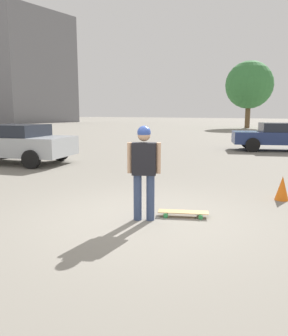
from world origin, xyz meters
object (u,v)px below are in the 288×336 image
Objects in this scene: car_parked_near at (15,143)px; car_parked_far at (279,136)px; person at (144,165)px; traffic_cone at (282,188)px; skateboard at (183,212)px.

car_parked_far is (-6.60, -9.97, -0.02)m from car_parked_near.
person reaches higher than car_parked_far.
car_parked_near is (7.63, -2.40, -0.21)m from person.
car_parked_near is at bearing 2.32° from traffic_cone.
skateboard is 1.72× the size of traffic_cone.
car_parked_far is (1.03, -12.37, -0.23)m from person.
person is 3.25m from traffic_cone.
person is 0.35× the size of car_parked_far.
skateboard is (-0.45, -0.56, -0.87)m from person.
car_parked_near is at bearing 29.35° from car_parked_far.
traffic_cone is at bearing -145.18° from skateboard.
car_parked_far is 9.03× the size of traffic_cone.
car_parked_far is 9.95m from traffic_cone.
traffic_cone is (-2.58, 9.60, -0.46)m from car_parked_far.
car_parked_near is at bearing 130.16° from person.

